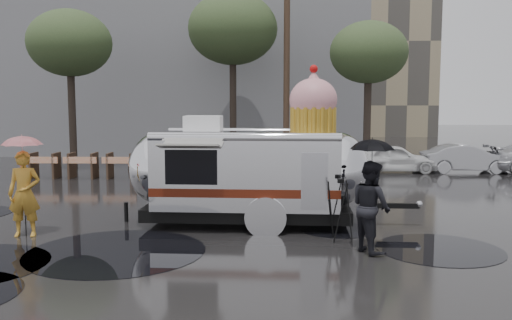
{
  "coord_description": "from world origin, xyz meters",
  "views": [
    {
      "loc": [
        1.65,
        -10.81,
        2.97
      ],
      "look_at": [
        1.37,
        2.21,
        1.57
      ],
      "focal_mm": 38.0,
      "sensor_mm": 36.0,
      "label": 1
    }
  ],
  "objects_px": {
    "airstream_trailer": "(251,168)",
    "person_left": "(24,194)",
    "person_right": "(371,207)",
    "tripod": "(340,205)"
  },
  "relations": [
    {
      "from": "airstream_trailer",
      "to": "person_left",
      "type": "relative_size",
      "value": 3.83
    },
    {
      "from": "person_left",
      "to": "tripod",
      "type": "relative_size",
      "value": 1.41
    },
    {
      "from": "person_left",
      "to": "person_right",
      "type": "distance_m",
      "value": 7.5
    },
    {
      "from": "person_left",
      "to": "person_right",
      "type": "xyz_separation_m",
      "value": [
        7.42,
        -1.11,
        -0.04
      ]
    },
    {
      "from": "airstream_trailer",
      "to": "person_right",
      "type": "bearing_deg",
      "value": -42.48
    },
    {
      "from": "airstream_trailer",
      "to": "tripod",
      "type": "bearing_deg",
      "value": -36.0
    },
    {
      "from": "person_left",
      "to": "tripod",
      "type": "distance_m",
      "value": 6.94
    },
    {
      "from": "person_right",
      "to": "person_left",
      "type": "bearing_deg",
      "value": 58.43
    },
    {
      "from": "airstream_trailer",
      "to": "tripod",
      "type": "relative_size",
      "value": 5.41
    },
    {
      "from": "person_left",
      "to": "person_right",
      "type": "height_order",
      "value": "person_left"
    }
  ]
}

